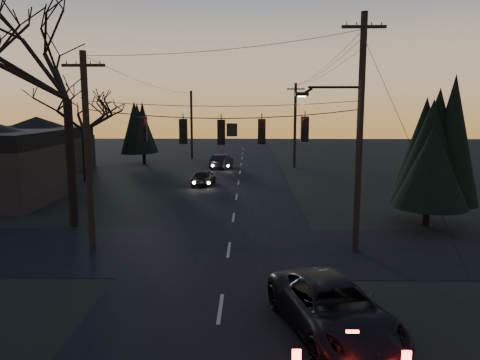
{
  "coord_description": "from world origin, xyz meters",
  "views": [
    {
      "loc": [
        0.89,
        -9.69,
        6.25
      ],
      "look_at": [
        0.53,
        8.11,
        3.41
      ],
      "focal_mm": 35.0,
      "sensor_mm": 36.0,
      "label": 1
    }
  ],
  "objects_px": {
    "utility_pole_left": "(93,249)",
    "sedan_oncoming_b": "(222,162)",
    "sedan_oncoming_a": "(204,177)",
    "suv_near": "(333,309)",
    "evergreen_right": "(431,146)",
    "utility_pole_far_l": "(192,158)",
    "utility_pole_far_r": "(294,167)",
    "bare_tree_left": "(64,46)",
    "utility_pole_right": "(355,251)"
  },
  "relations": [
    {
      "from": "bare_tree_left",
      "to": "sedan_oncoming_b",
      "type": "relative_size",
      "value": 3.13
    },
    {
      "from": "utility_pole_far_r",
      "to": "utility_pole_far_l",
      "type": "height_order",
      "value": "utility_pole_far_r"
    },
    {
      "from": "utility_pole_far_r",
      "to": "sedan_oncoming_a",
      "type": "bearing_deg",
      "value": -126.52
    },
    {
      "from": "sedan_oncoming_a",
      "to": "sedan_oncoming_b",
      "type": "bearing_deg",
      "value": -88.28
    },
    {
      "from": "bare_tree_left",
      "to": "sedan_oncoming_a",
      "type": "height_order",
      "value": "bare_tree_left"
    },
    {
      "from": "utility_pole_right",
      "to": "utility_pole_left",
      "type": "xyz_separation_m",
      "value": [
        -11.5,
        0.0,
        0.0
      ]
    },
    {
      "from": "sedan_oncoming_b",
      "to": "evergreen_right",
      "type": "bearing_deg",
      "value": 129.87
    },
    {
      "from": "evergreen_right",
      "to": "utility_pole_far_l",
      "type": "bearing_deg",
      "value": 117.1
    },
    {
      "from": "utility_pole_left",
      "to": "evergreen_right",
      "type": "bearing_deg",
      "value": 15.21
    },
    {
      "from": "bare_tree_left",
      "to": "suv_near",
      "type": "distance_m",
      "value": 18.36
    },
    {
      "from": "utility_pole_right",
      "to": "utility_pole_far_r",
      "type": "distance_m",
      "value": 28.0
    },
    {
      "from": "evergreen_right",
      "to": "sedan_oncoming_b",
      "type": "bearing_deg",
      "value": 118.18
    },
    {
      "from": "utility_pole_left",
      "to": "sedan_oncoming_b",
      "type": "bearing_deg",
      "value": 81.34
    },
    {
      "from": "utility_pole_far_l",
      "to": "evergreen_right",
      "type": "distance_m",
      "value": 35.75
    },
    {
      "from": "suv_near",
      "to": "sedan_oncoming_a",
      "type": "xyz_separation_m",
      "value": [
        -5.95,
        24.38,
        -0.1
      ]
    },
    {
      "from": "utility_pole_left",
      "to": "suv_near",
      "type": "height_order",
      "value": "utility_pole_left"
    },
    {
      "from": "utility_pole_right",
      "to": "utility_pole_far_r",
      "type": "relative_size",
      "value": 1.18
    },
    {
      "from": "bare_tree_left",
      "to": "utility_pole_right",
      "type": "bearing_deg",
      "value": -16.25
    },
    {
      "from": "utility_pole_left",
      "to": "bare_tree_left",
      "type": "relative_size",
      "value": 0.65
    },
    {
      "from": "sedan_oncoming_a",
      "to": "utility_pole_far_r",
      "type": "bearing_deg",
      "value": -120.0
    },
    {
      "from": "utility_pole_far_r",
      "to": "suv_near",
      "type": "distance_m",
      "value": 35.6
    },
    {
      "from": "utility_pole_right",
      "to": "suv_near",
      "type": "distance_m",
      "value": 7.89
    },
    {
      "from": "utility_pole_right",
      "to": "utility_pole_left",
      "type": "bearing_deg",
      "value": 180.0
    },
    {
      "from": "utility_pole_right",
      "to": "utility_pole_left",
      "type": "height_order",
      "value": "utility_pole_right"
    },
    {
      "from": "evergreen_right",
      "to": "sedan_oncoming_b",
      "type": "distance_m",
      "value": 25.8
    },
    {
      "from": "utility_pole_right",
      "to": "bare_tree_left",
      "type": "height_order",
      "value": "bare_tree_left"
    },
    {
      "from": "utility_pole_far_r",
      "to": "sedan_oncoming_b",
      "type": "relative_size",
      "value": 2.02
    },
    {
      "from": "suv_near",
      "to": "sedan_oncoming_b",
      "type": "height_order",
      "value": "suv_near"
    },
    {
      "from": "utility_pole_far_r",
      "to": "bare_tree_left",
      "type": "relative_size",
      "value": 0.65
    },
    {
      "from": "utility_pole_left",
      "to": "sedan_oncoming_a",
      "type": "height_order",
      "value": "utility_pole_left"
    },
    {
      "from": "bare_tree_left",
      "to": "sedan_oncoming_a",
      "type": "relative_size",
      "value": 3.56
    },
    {
      "from": "sedan_oncoming_a",
      "to": "sedan_oncoming_b",
      "type": "height_order",
      "value": "sedan_oncoming_b"
    },
    {
      "from": "suv_near",
      "to": "bare_tree_left",
      "type": "bearing_deg",
      "value": 120.19
    },
    {
      "from": "bare_tree_left",
      "to": "suv_near",
      "type": "relative_size",
      "value": 2.52
    },
    {
      "from": "utility_pole_left",
      "to": "utility_pole_far_r",
      "type": "relative_size",
      "value": 1.0
    },
    {
      "from": "sedan_oncoming_b",
      "to": "utility_pole_left",
      "type": "bearing_deg",
      "value": 93.03
    },
    {
      "from": "utility_pole_far_l",
      "to": "sedan_oncoming_b",
      "type": "xyz_separation_m",
      "value": [
        4.1,
        -9.07,
        0.69
      ]
    },
    {
      "from": "utility_pole_far_l",
      "to": "bare_tree_left",
      "type": "bearing_deg",
      "value": -94.13
    },
    {
      "from": "utility_pole_right",
      "to": "suv_near",
      "type": "relative_size",
      "value": 1.92
    },
    {
      "from": "utility_pole_far_l",
      "to": "evergreen_right",
      "type": "bearing_deg",
      "value": -62.9
    },
    {
      "from": "utility_pole_far_r",
      "to": "suv_near",
      "type": "height_order",
      "value": "utility_pole_far_r"
    },
    {
      "from": "utility_pole_left",
      "to": "utility_pole_right",
      "type": "bearing_deg",
      "value": 0.0
    },
    {
      "from": "evergreen_right",
      "to": "suv_near",
      "type": "relative_size",
      "value": 1.39
    },
    {
      "from": "utility_pole_far_l",
      "to": "suv_near",
      "type": "height_order",
      "value": "utility_pole_far_l"
    },
    {
      "from": "utility_pole_far_l",
      "to": "sedan_oncoming_b",
      "type": "relative_size",
      "value": 1.91
    },
    {
      "from": "suv_near",
      "to": "evergreen_right",
      "type": "bearing_deg",
      "value": 44.92
    },
    {
      "from": "utility_pole_left",
      "to": "sedan_oncoming_b",
      "type": "xyz_separation_m",
      "value": [
        4.1,
        26.93,
        0.69
      ]
    },
    {
      "from": "sedan_oncoming_a",
      "to": "bare_tree_left",
      "type": "bearing_deg",
      "value": 73.09
    },
    {
      "from": "suv_near",
      "to": "utility_pole_left",
      "type": "bearing_deg",
      "value": 126.02
    },
    {
      "from": "sedan_oncoming_a",
      "to": "utility_pole_left",
      "type": "bearing_deg",
      "value": 85.6
    }
  ]
}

